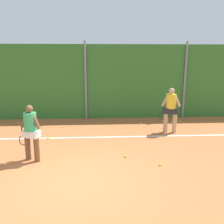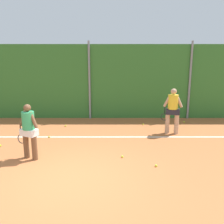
# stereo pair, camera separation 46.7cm
# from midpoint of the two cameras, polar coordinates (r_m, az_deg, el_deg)

# --- Properties ---
(ground_plane) EXTENTS (25.37, 25.37, 0.00)m
(ground_plane) POSITION_cam_midpoint_polar(r_m,az_deg,el_deg) (7.83, -6.01, -9.18)
(ground_plane) COLOR #B76638
(hedge_fence_backdrop) EXTENTS (16.49, 0.25, 3.51)m
(hedge_fence_backdrop) POSITION_cam_midpoint_polar(r_m,az_deg,el_deg) (11.67, -3.92, 7.11)
(hedge_fence_backdrop) COLOR #33702D
(hedge_fence_backdrop) RESTS_ON ground_plane
(fence_post_center) EXTENTS (0.10, 0.10, 3.66)m
(fence_post_center) POSITION_cam_midpoint_polar(r_m,az_deg,el_deg) (11.49, -3.99, 7.39)
(fence_post_center) COLOR gray
(fence_post_center) RESTS_ON ground_plane
(fence_post_right) EXTENTS (0.10, 0.10, 3.66)m
(fence_post_right) POSITION_cam_midpoint_polar(r_m,az_deg,el_deg) (12.12, 19.25, 6.99)
(fence_post_right) COLOR gray
(fence_post_right) RESTS_ON ground_plane
(court_baseline_paint) EXTENTS (12.05, 0.10, 0.01)m
(court_baseline_paint) POSITION_cam_midpoint_polar(r_m,az_deg,el_deg) (9.10, -5.09, -5.91)
(court_baseline_paint) COLOR white
(court_baseline_paint) RESTS_ON ground_plane
(player_foreground_near) EXTENTS (0.73, 0.46, 1.64)m
(player_foreground_near) POSITION_cam_midpoint_polar(r_m,az_deg,el_deg) (7.25, -17.20, -3.83)
(player_foreground_near) COLOR brown
(player_foreground_near) RESTS_ON ground_plane
(player_midcourt) EXTENTS (0.81, 0.41, 1.77)m
(player_midcourt) POSITION_cam_midpoint_polar(r_m,az_deg,el_deg) (9.58, 15.74, 0.74)
(player_midcourt) COLOR tan
(player_midcourt) RESTS_ON ground_plane
(tennis_ball_0) EXTENTS (0.07, 0.07, 0.07)m
(tennis_ball_0) POSITION_cam_midpoint_polar(r_m,az_deg,el_deg) (11.56, 18.04, -2.26)
(tennis_ball_0) COLOR #CCDB33
(tennis_ball_0) RESTS_ON ground_plane
(tennis_ball_2) EXTENTS (0.07, 0.07, 0.07)m
(tennis_ball_2) POSITION_cam_midpoint_polar(r_m,az_deg,el_deg) (6.88, 12.57, -12.35)
(tennis_ball_2) COLOR #CCDB33
(tennis_ball_2) RESTS_ON ground_plane
(tennis_ball_5) EXTENTS (0.07, 0.07, 0.07)m
(tennis_ball_5) POSITION_cam_midpoint_polar(r_m,az_deg,el_deg) (10.74, 8.83, -2.89)
(tennis_ball_5) COLOR #CCDB33
(tennis_ball_5) RESTS_ON ground_plane
(tennis_ball_6) EXTENTS (0.07, 0.07, 0.07)m
(tennis_ball_6) POSITION_cam_midpoint_polar(r_m,az_deg,el_deg) (7.31, 4.52, -10.52)
(tennis_ball_6) COLOR #CCDB33
(tennis_ball_6) RESTS_ON ground_plane
(tennis_ball_7) EXTENTS (0.07, 0.07, 0.07)m
(tennis_ball_7) POSITION_cam_midpoint_polar(r_m,az_deg,el_deg) (10.53, -9.53, -3.25)
(tennis_ball_7) COLOR #CCDB33
(tennis_ball_7) RESTS_ON ground_plane
(tennis_ball_8) EXTENTS (0.07, 0.07, 0.07)m
(tennis_ball_8) POSITION_cam_midpoint_polar(r_m,az_deg,el_deg) (11.77, -19.16, -2.07)
(tennis_ball_8) COLOR #CCDB33
(tennis_ball_8) RESTS_ON ground_plane
(tennis_ball_9) EXTENTS (0.07, 0.07, 0.07)m
(tennis_ball_9) POSITION_cam_midpoint_polar(r_m,az_deg,el_deg) (8.87, -23.39, -7.28)
(tennis_ball_9) COLOR #CCDB33
(tennis_ball_9) RESTS_ON ground_plane
(tennis_ball_10) EXTENTS (0.07, 0.07, 0.07)m
(tennis_ball_10) POSITION_cam_midpoint_polar(r_m,az_deg,el_deg) (9.23, -13.09, -5.75)
(tennis_ball_10) COLOR #CCDB33
(tennis_ball_10) RESTS_ON ground_plane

